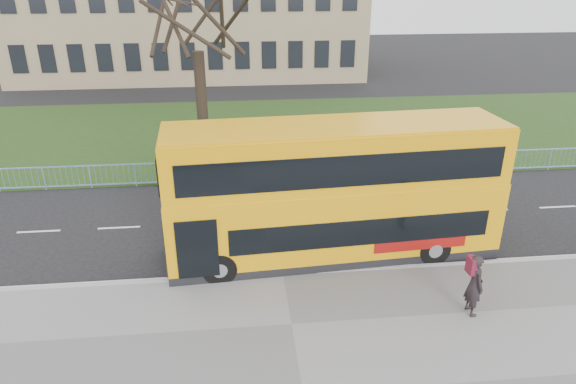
% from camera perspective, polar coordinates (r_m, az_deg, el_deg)
% --- Properties ---
extents(ground, '(120.00, 120.00, 0.00)m').
position_cam_1_polar(ground, '(18.29, -1.03, -6.73)').
color(ground, black).
rests_on(ground, ground).
extents(kerb, '(80.00, 0.20, 0.14)m').
position_cam_1_polar(kerb, '(16.94, -0.57, -9.19)').
color(kerb, '#9B9C9E').
rests_on(kerb, ground).
extents(grass_verge, '(80.00, 15.40, 0.08)m').
position_cam_1_polar(grass_verge, '(31.41, -3.31, 6.71)').
color(grass_verge, '#203513').
rests_on(grass_verge, ground).
extents(guard_railing, '(40.00, 0.12, 1.10)m').
position_cam_1_polar(guard_railing, '(23.98, -2.41, 2.45)').
color(guard_railing, '#7FADE2').
rests_on(guard_railing, ground).
extents(bare_tree, '(9.04, 9.04, 12.92)m').
position_cam_1_polar(bare_tree, '(25.88, -10.13, 17.42)').
color(bare_tree, black).
rests_on(bare_tree, grass_verge).
extents(yellow_bus, '(11.24, 3.35, 4.65)m').
position_cam_1_polar(yellow_bus, '(17.13, 5.19, 0.33)').
color(yellow_bus, '#EDA00A').
rests_on(yellow_bus, ground).
extents(pedestrian, '(0.50, 0.72, 1.89)m').
position_cam_1_polar(pedestrian, '(15.61, 20.00, -9.66)').
color(pedestrian, black).
rests_on(pedestrian, pavement).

